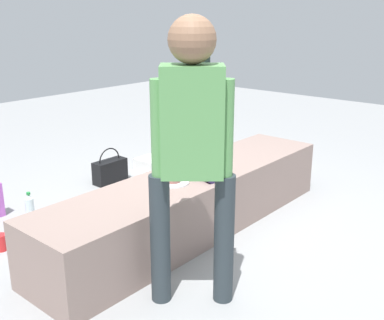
% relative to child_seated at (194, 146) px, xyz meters
% --- Properties ---
extents(ground_plane, '(12.00, 12.00, 0.00)m').
position_rel_child_seated_xyz_m(ground_plane, '(0.00, 0.01, -0.66)').
color(ground_plane, '#939596').
extents(concrete_ledge, '(2.64, 0.58, 0.45)m').
position_rel_child_seated_xyz_m(concrete_ledge, '(0.00, 0.01, -0.44)').
color(concrete_ledge, gray).
rests_on(concrete_ledge, ground_plane).
extents(child_seated, '(0.29, 0.34, 0.48)m').
position_rel_child_seated_xyz_m(child_seated, '(0.00, 0.00, 0.00)').
color(child_seated, '#291E4A').
rests_on(child_seated, concrete_ledge).
extents(adult_standing, '(0.35, 0.38, 1.57)m').
position_rel_child_seated_xyz_m(adult_standing, '(-0.69, -0.57, 0.29)').
color(adult_standing, '#2A3439').
rests_on(adult_standing, ground_plane).
extents(cake_plate, '(0.22, 0.22, 0.07)m').
position_rel_child_seated_xyz_m(cake_plate, '(-0.23, -0.01, -0.19)').
color(cake_plate, white).
rests_on(cake_plate, concrete_ledge).
extents(railing_post, '(0.36, 0.36, 1.30)m').
position_rel_child_seated_xyz_m(railing_post, '(1.30, 0.97, -0.15)').
color(railing_post, black).
rests_on(railing_post, ground_plane).
extents(water_bottle_near_gift, '(0.07, 0.07, 0.24)m').
position_rel_child_seated_xyz_m(water_bottle_near_gift, '(-0.70, 1.10, -0.55)').
color(water_bottle_near_gift, silver).
rests_on(water_bottle_near_gift, ground_plane).
extents(water_bottle_far_side, '(0.07, 0.07, 0.20)m').
position_rel_child_seated_xyz_m(water_bottle_far_side, '(-1.11, 0.52, -0.57)').
color(water_bottle_far_side, silver).
rests_on(water_bottle_far_side, ground_plane).
extents(party_cup_red, '(0.08, 0.08, 0.12)m').
position_rel_child_seated_xyz_m(party_cup_red, '(-1.11, 0.81, -0.60)').
color(party_cup_red, red).
rests_on(party_cup_red, ground_plane).
extents(cake_box_white, '(0.27, 0.34, 0.12)m').
position_rel_child_seated_xyz_m(cake_box_white, '(0.81, 1.25, -0.60)').
color(cake_box_white, white).
rests_on(cake_box_white, ground_plane).
extents(handbag_black_leather, '(0.33, 0.14, 0.34)m').
position_rel_child_seated_xyz_m(handbag_black_leather, '(0.28, 1.30, -0.54)').
color(handbag_black_leather, black).
rests_on(handbag_black_leather, ground_plane).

